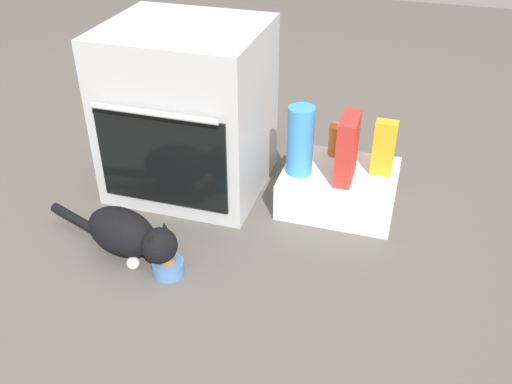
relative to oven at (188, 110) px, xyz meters
name	(u,v)px	position (x,y,z in m)	size (l,w,h in m)	color
ground	(159,238)	(0.03, -0.44, -0.37)	(8.00, 8.00, 0.00)	#56514C
oven	(188,110)	(0.00, 0.00, 0.00)	(0.65, 0.62, 0.74)	#B7BABF
pantry_cabinet	(339,188)	(0.68, 0.02, -0.28)	(0.48, 0.40, 0.17)	white
food_bowl	(168,266)	(0.16, -0.62, -0.34)	(0.12, 0.12, 0.08)	#4C7AB7
cat	(128,234)	(-0.03, -0.57, -0.26)	(0.63, 0.26, 0.20)	black
cereal_box	(347,149)	(0.71, -0.03, -0.06)	(0.07, 0.18, 0.28)	#B72D28
juice_carton	(384,148)	(0.85, 0.06, -0.08)	(0.09, 0.06, 0.24)	orange
sauce_jar	(338,140)	(0.64, 0.17, -0.13)	(0.08, 0.08, 0.14)	#D16023
water_bottle	(300,141)	(0.51, -0.04, -0.05)	(0.11, 0.11, 0.30)	#388CD1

